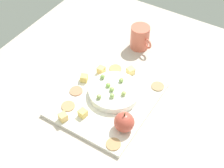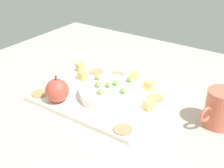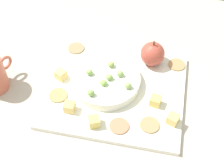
{
  "view_description": "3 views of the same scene",
  "coord_description": "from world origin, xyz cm",
  "px_view_note": "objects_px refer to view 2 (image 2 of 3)",
  "views": [
    {
      "loc": [
        62.96,
        41.85,
        88.57
      ],
      "look_at": [
        0.24,
        3.0,
        10.58
      ],
      "focal_mm": 52.34,
      "sensor_mm": 36.0,
      "label": 1
    },
    {
      "loc": [
        -40.09,
        61.96,
        47.78
      ],
      "look_at": [
        1.28,
        1.32,
        8.13
      ],
      "focal_mm": 47.64,
      "sensor_mm": 36.0,
      "label": 2
    },
    {
      "loc": [
        12.09,
        -47.33,
        68.59
      ],
      "look_at": [
        2.38,
        0.01,
        10.66
      ],
      "focal_mm": 51.56,
      "sensor_mm": 36.0,
      "label": 3
    }
  ],
  "objects_px": {
    "cheese_cube_0": "(81,67)",
    "grape_0": "(123,91)",
    "cracker_2": "(117,75)",
    "serving_dish": "(112,93)",
    "cracker_1": "(97,71)",
    "apple_whole": "(57,91)",
    "cheese_cube_1": "(82,76)",
    "cup": "(220,108)",
    "grape_6": "(101,91)",
    "cheese_cube_3": "(149,105)",
    "cheese_cube_2": "(149,85)",
    "cracker_3": "(40,94)",
    "grape_4": "(98,77)",
    "grape_2": "(98,84)",
    "platter": "(105,94)",
    "grape_5": "(109,85)",
    "cracker_0": "(123,129)",
    "cracker_4": "(156,98)",
    "grape_1": "(117,83)",
    "grape_3": "(130,79)",
    "cheese_cube_4": "(133,76)"
  },
  "relations": [
    {
      "from": "serving_dish",
      "to": "cheese_cube_0",
      "type": "xyz_separation_m",
      "value": [
        0.18,
        -0.08,
        -0.0
      ]
    },
    {
      "from": "platter",
      "to": "serving_dish",
      "type": "bearing_deg",
      "value": 159.72
    },
    {
      "from": "cheese_cube_1",
      "to": "grape_4",
      "type": "distance_m",
      "value": 0.07
    },
    {
      "from": "cheese_cube_4",
      "to": "grape_5",
      "type": "relative_size",
      "value": 1.39
    },
    {
      "from": "cracker_0",
      "to": "cup",
      "type": "distance_m",
      "value": 0.24
    },
    {
      "from": "cracker_4",
      "to": "grape_1",
      "type": "xyz_separation_m",
      "value": [
        0.1,
        0.04,
        0.03
      ]
    },
    {
      "from": "apple_whole",
      "to": "cracker_0",
      "type": "xyz_separation_m",
      "value": [
        -0.21,
        0.01,
        -0.03
      ]
    },
    {
      "from": "cracker_1",
      "to": "grape_0",
      "type": "bearing_deg",
      "value": 148.36
    },
    {
      "from": "cheese_cube_0",
      "to": "grape_0",
      "type": "distance_m",
      "value": 0.23
    },
    {
      "from": "platter",
      "to": "cracker_2",
      "type": "xyz_separation_m",
      "value": [
        0.03,
        -0.11,
        0.01
      ]
    },
    {
      "from": "cup",
      "to": "grape_6",
      "type": "bearing_deg",
      "value": 18.1
    },
    {
      "from": "cheese_cube_1",
      "to": "grape_0",
      "type": "bearing_deg",
      "value": 168.46
    },
    {
      "from": "cracker_3",
      "to": "grape_4",
      "type": "relative_size",
      "value": 2.57
    },
    {
      "from": "cheese_cube_0",
      "to": "cracker_2",
      "type": "relative_size",
      "value": 0.54
    },
    {
      "from": "platter",
      "to": "grape_3",
      "type": "xyz_separation_m",
      "value": [
        -0.05,
        -0.05,
        0.04
      ]
    },
    {
      "from": "grape_3",
      "to": "grape_6",
      "type": "xyz_separation_m",
      "value": [
        0.03,
        0.1,
        -0.0
      ]
    },
    {
      "from": "cheese_cube_0",
      "to": "cracker_3",
      "type": "bearing_deg",
      "value": 91.08
    },
    {
      "from": "cheese_cube_3",
      "to": "grape_5",
      "type": "bearing_deg",
      "value": -0.29
    },
    {
      "from": "grape_3",
      "to": "cup",
      "type": "distance_m",
      "value": 0.26
    },
    {
      "from": "cheese_cube_0",
      "to": "cracker_2",
      "type": "bearing_deg",
      "value": -162.92
    },
    {
      "from": "cracker_0",
      "to": "cracker_3",
      "type": "relative_size",
      "value": 1.0
    },
    {
      "from": "cheese_cube_3",
      "to": "grape_0",
      "type": "height_order",
      "value": "grape_0"
    },
    {
      "from": "grape_4",
      "to": "grape_6",
      "type": "distance_m",
      "value": 0.08
    },
    {
      "from": "cracker_1",
      "to": "grape_0",
      "type": "xyz_separation_m",
      "value": [
        -0.17,
        0.1,
        0.03
      ]
    },
    {
      "from": "apple_whole",
      "to": "grape_5",
      "type": "distance_m",
      "value": 0.14
    },
    {
      "from": "platter",
      "to": "cracker_4",
      "type": "relative_size",
      "value": 7.54
    },
    {
      "from": "cheese_cube_3",
      "to": "cheese_cube_2",
      "type": "bearing_deg",
      "value": -61.41
    },
    {
      "from": "platter",
      "to": "grape_2",
      "type": "xyz_separation_m",
      "value": [
        0.01,
        0.02,
        0.04
      ]
    },
    {
      "from": "grape_1",
      "to": "cup",
      "type": "distance_m",
      "value": 0.28
    },
    {
      "from": "cheese_cube_0",
      "to": "cracker_3",
      "type": "relative_size",
      "value": 0.54
    },
    {
      "from": "grape_5",
      "to": "cracker_0",
      "type": "bearing_deg",
      "value": 136.52
    },
    {
      "from": "apple_whole",
      "to": "cracker_0",
      "type": "height_order",
      "value": "apple_whole"
    },
    {
      "from": "cracker_2",
      "to": "cracker_1",
      "type": "bearing_deg",
      "value": 14.02
    },
    {
      "from": "cheese_cube_4",
      "to": "grape_1",
      "type": "height_order",
      "value": "grape_1"
    },
    {
      "from": "cheese_cube_1",
      "to": "cracker_0",
      "type": "bearing_deg",
      "value": 149.21
    },
    {
      "from": "cheese_cube_2",
      "to": "grape_6",
      "type": "xyz_separation_m",
      "value": [
        0.07,
        0.14,
        0.02
      ]
    },
    {
      "from": "cheese_cube_0",
      "to": "cheese_cube_4",
      "type": "distance_m",
      "value": 0.18
    },
    {
      "from": "cheese_cube_2",
      "to": "cracker_0",
      "type": "xyz_separation_m",
      "value": [
        -0.04,
        0.21,
        -0.01
      ]
    },
    {
      "from": "cracker_1",
      "to": "grape_2",
      "type": "height_order",
      "value": "grape_2"
    },
    {
      "from": "cheese_cube_3",
      "to": "grape_2",
      "type": "distance_m",
      "value": 0.15
    },
    {
      "from": "cup",
      "to": "cheese_cube_3",
      "type": "bearing_deg",
      "value": 17.38
    },
    {
      "from": "serving_dish",
      "to": "cracker_0",
      "type": "relative_size",
      "value": 3.83
    },
    {
      "from": "grape_1",
      "to": "cup",
      "type": "bearing_deg",
      "value": -173.87
    },
    {
      "from": "cheese_cube_2",
      "to": "grape_2",
      "type": "distance_m",
      "value": 0.15
    },
    {
      "from": "serving_dish",
      "to": "grape_5",
      "type": "height_order",
      "value": "grape_5"
    },
    {
      "from": "serving_dish",
      "to": "cracker_1",
      "type": "height_order",
      "value": "serving_dish"
    },
    {
      "from": "grape_1",
      "to": "platter",
      "type": "bearing_deg",
      "value": 22.45
    },
    {
      "from": "cracker_1",
      "to": "cracker_2",
      "type": "distance_m",
      "value": 0.07
    },
    {
      "from": "apple_whole",
      "to": "cheese_cube_1",
      "type": "bearing_deg",
      "value": -79.02
    },
    {
      "from": "platter",
      "to": "grape_2",
      "type": "bearing_deg",
      "value": 74.2
    }
  ]
}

